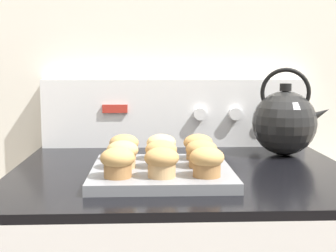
# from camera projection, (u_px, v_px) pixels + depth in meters

# --- Properties ---
(wall_back) EXTENTS (8.00, 0.05, 2.40)m
(wall_back) POSITION_uv_depth(u_px,v_px,m) (174.00, 47.00, 1.43)
(wall_back) COLOR silver
(wall_back) RESTS_ON ground_plane
(control_panel) EXTENTS (0.78, 0.07, 0.20)m
(control_panel) POSITION_uv_depth(u_px,v_px,m) (175.00, 113.00, 1.40)
(control_panel) COLOR white
(control_panel) RESTS_ON stove_range
(muffin_pan) EXTENTS (0.30, 0.30, 0.02)m
(muffin_pan) POSITION_uv_depth(u_px,v_px,m) (161.00, 172.00, 1.02)
(muffin_pan) COLOR slate
(muffin_pan) RESTS_ON stove_range
(muffin_r0_c0) EXTENTS (0.07, 0.07, 0.06)m
(muffin_r0_c0) POSITION_uv_depth(u_px,v_px,m) (118.00, 162.00, 0.93)
(muffin_r0_c0) COLOR olive
(muffin_r0_c0) RESTS_ON muffin_pan
(muffin_r0_c1) EXTENTS (0.07, 0.07, 0.06)m
(muffin_r0_c1) POSITION_uv_depth(u_px,v_px,m) (162.00, 161.00, 0.93)
(muffin_r0_c1) COLOR tan
(muffin_r0_c1) RESTS_ON muffin_pan
(muffin_r0_c2) EXTENTS (0.07, 0.07, 0.06)m
(muffin_r0_c2) POSITION_uv_depth(u_px,v_px,m) (207.00, 161.00, 0.93)
(muffin_r0_c2) COLOR olive
(muffin_r0_c2) RESTS_ON muffin_pan
(muffin_r1_c0) EXTENTS (0.07, 0.07, 0.06)m
(muffin_r1_c0) POSITION_uv_depth(u_px,v_px,m) (122.00, 154.00, 1.01)
(muffin_r1_c0) COLOR tan
(muffin_r1_c0) RESTS_ON muffin_pan
(muffin_r1_c1) EXTENTS (0.07, 0.07, 0.06)m
(muffin_r1_c1) POSITION_uv_depth(u_px,v_px,m) (161.00, 153.00, 1.02)
(muffin_r1_c1) COLOR olive
(muffin_r1_c1) RESTS_ON muffin_pan
(muffin_r1_c2) EXTENTS (0.07, 0.07, 0.06)m
(muffin_r1_c2) POSITION_uv_depth(u_px,v_px,m) (202.00, 153.00, 1.02)
(muffin_r1_c2) COLOR #A37A4C
(muffin_r1_c2) RESTS_ON muffin_pan
(muffin_r2_c0) EXTENTS (0.07, 0.07, 0.06)m
(muffin_r2_c0) POSITION_uv_depth(u_px,v_px,m) (124.00, 146.00, 1.10)
(muffin_r2_c0) COLOR tan
(muffin_r2_c0) RESTS_ON muffin_pan
(muffin_r2_c1) EXTENTS (0.07, 0.07, 0.06)m
(muffin_r2_c1) POSITION_uv_depth(u_px,v_px,m) (161.00, 146.00, 1.10)
(muffin_r2_c1) COLOR tan
(muffin_r2_c1) RESTS_ON muffin_pan
(muffin_r2_c2) EXTENTS (0.07, 0.07, 0.06)m
(muffin_r2_c2) POSITION_uv_depth(u_px,v_px,m) (198.00, 146.00, 1.11)
(muffin_r2_c2) COLOR #A37A4C
(muffin_r2_c2) RESTS_ON muffin_pan
(tea_kettle) EXTENTS (0.21, 0.17, 0.24)m
(tea_kettle) POSITION_uv_depth(u_px,v_px,m) (285.00, 122.00, 1.26)
(tea_kettle) COLOR black
(tea_kettle) RESTS_ON stove_range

